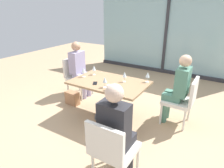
{
  "coord_description": "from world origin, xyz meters",
  "views": [
    {
      "loc": [
        1.74,
        -2.75,
        2.0
      ],
      "look_at": [
        0.0,
        0.1,
        0.65
      ],
      "focal_mm": 31.61,
      "sensor_mm": 36.0,
      "label": 1
    }
  ],
  "objects": [
    {
      "name": "ground_plane",
      "position": [
        0.0,
        0.0,
        0.0
      ],
      "size": [
        12.0,
        12.0,
        0.0
      ],
      "primitive_type": "plane",
      "color": "tan"
    },
    {
      "name": "window_wall_backdrop",
      "position": [
        0.0,
        3.2,
        1.21
      ],
      "size": [
        4.42,
        0.1,
        2.7
      ],
      "color": "#91B7BC",
      "rests_on": "ground_plane"
    },
    {
      "name": "dining_table_main",
      "position": [
        0.0,
        0.0,
        0.55
      ],
      "size": [
        1.34,
        0.85,
        0.73
      ],
      "color": "#997551",
      "rests_on": "ground_plane"
    },
    {
      "name": "chair_far_left",
      "position": [
        -1.2,
        0.48,
        0.5
      ],
      "size": [
        0.5,
        0.46,
        0.87
      ],
      "color": "silver",
      "rests_on": "ground_plane"
    },
    {
      "name": "chair_front_right",
      "position": [
        0.81,
        -1.23,
        0.5
      ],
      "size": [
        0.46,
        0.5,
        0.87
      ],
      "color": "silver",
      "rests_on": "ground_plane"
    },
    {
      "name": "chair_far_right",
      "position": [
        1.2,
        0.48,
        0.5
      ],
      "size": [
        0.5,
        0.46,
        0.87
      ],
      "color": "silver",
      "rests_on": "ground_plane"
    },
    {
      "name": "person_far_left",
      "position": [
        -1.09,
        0.48,
        0.7
      ],
      "size": [
        0.39,
        0.34,
        1.26
      ],
      "color": "#9E93B7",
      "rests_on": "ground_plane"
    },
    {
      "name": "person_front_right",
      "position": [
        0.81,
        -1.12,
        0.7
      ],
      "size": [
        0.34,
        0.39,
        1.26
      ],
      "color": "#28282D",
      "rests_on": "ground_plane"
    },
    {
      "name": "person_far_right",
      "position": [
        1.09,
        0.48,
        0.7
      ],
      "size": [
        0.39,
        0.34,
        1.26
      ],
      "color": "#4C7F6B",
      "rests_on": "ground_plane"
    },
    {
      "name": "wine_glass_0",
      "position": [
        -0.54,
        -0.03,
        0.86
      ],
      "size": [
        0.07,
        0.07,
        0.18
      ],
      "color": "silver",
      "rests_on": "dining_table_main"
    },
    {
      "name": "wine_glass_1",
      "position": [
        0.23,
        0.14,
        0.86
      ],
      "size": [
        0.07,
        0.07,
        0.18
      ],
      "color": "silver",
      "rests_on": "dining_table_main"
    },
    {
      "name": "wine_glass_2",
      "position": [
        0.08,
        -0.26,
        0.86
      ],
      "size": [
        0.07,
        0.07,
        0.18
      ],
      "color": "silver",
      "rests_on": "dining_table_main"
    },
    {
      "name": "wine_glass_3",
      "position": [
        0.58,
        0.33,
        0.86
      ],
      "size": [
        0.07,
        0.07,
        0.18
      ],
      "color": "silver",
      "rests_on": "dining_table_main"
    },
    {
      "name": "wine_glass_4",
      "position": [
        -0.45,
        0.17,
        0.86
      ],
      "size": [
        0.07,
        0.07,
        0.18
      ],
      "color": "silver",
      "rests_on": "dining_table_main"
    },
    {
      "name": "coffee_cup",
      "position": [
        0.2,
        -0.32,
        0.78
      ],
      "size": [
        0.08,
        0.08,
        0.09
      ],
      "primitive_type": "cylinder",
      "color": "white",
      "rests_on": "dining_table_main"
    },
    {
      "name": "cell_phone_on_table",
      "position": [
        -0.16,
        -0.2,
        0.73
      ],
      "size": [
        0.13,
        0.16,
        0.01
      ],
      "primitive_type": "cube",
      "rotation": [
        0.0,
        0.0,
        0.53
      ],
      "color": "black",
      "rests_on": "dining_table_main"
    },
    {
      "name": "handbag_0",
      "position": [
        -0.96,
        0.05,
        0.14
      ],
      "size": [
        0.31,
        0.18,
        0.28
      ],
      "primitive_type": "cube",
      "rotation": [
        0.0,
        0.0,
        -0.06
      ],
      "color": "#A3704C",
      "rests_on": "ground_plane"
    }
  ]
}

